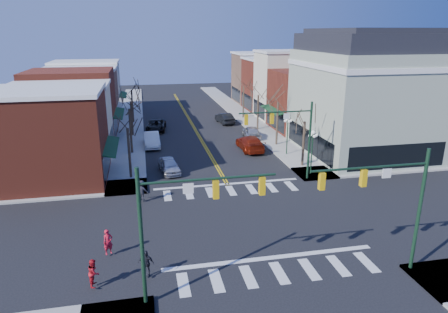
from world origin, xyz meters
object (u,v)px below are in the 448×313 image
pedestrian_red_b (94,272)px  car_left_far (156,125)px  pedestrian_dark_b (142,190)px  car_right_near (250,143)px  pedestrian_red_a (108,242)px  victorian_corner (364,93)px  lamppost_midblock (288,129)px  pedestrian_dark_a (146,263)px  lamppost_corner (312,145)px  car_left_near (169,165)px  car_left_mid (152,140)px  car_right_far (225,118)px  car_right_mid (251,132)px

pedestrian_red_b → car_left_far: bearing=-4.6°
pedestrian_dark_b → car_right_near: bearing=-115.9°
car_left_far → pedestrian_red_a: bearing=-90.7°
victorian_corner → lamppost_midblock: 9.10m
pedestrian_red_a → pedestrian_dark_a: (2.18, -2.74, -0.03)m
lamppost_midblock → pedestrian_red_a: bearing=-135.5°
pedestrian_dark_a → lamppost_corner: bearing=60.6°
car_left_near → car_left_mid: 9.68m
car_right_near → pedestrian_red_a: 24.69m
pedestrian_dark_a → car_left_near: bearing=100.9°
car_left_mid → car_left_far: size_ratio=0.94×
car_left_far → car_left_near: bearing=-81.6°
victorian_corner → pedestrian_dark_b: size_ratio=8.60×
car_right_near → car_right_far: 14.26m
lamppost_midblock → car_left_mid: (-14.34, 6.52, -2.14)m
lamppost_corner → car_right_far: bearing=98.2°
car_left_mid → pedestrian_dark_a: bearing=-93.9°
car_left_mid → pedestrian_red_a: bearing=-99.4°
car_right_far → pedestrian_red_a: bearing=59.7°
car_left_far → pedestrian_dark_a: size_ratio=3.46×
pedestrian_red_b → lamppost_corner: bearing=-49.4°
car_right_far → pedestrian_dark_b: bearing=57.6°
car_right_far → pedestrian_red_a: (-14.28, -34.39, 0.17)m
victorian_corner → car_left_mid: victorian_corner is taller
car_left_mid → car_right_far: bearing=42.3°
car_right_mid → lamppost_corner: bearing=101.5°
car_left_far → car_right_far: car_right_far is taller
car_left_near → victorian_corner: bearing=-0.8°
car_left_near → pedestrian_dark_b: size_ratio=2.50×
pedestrian_red_b → pedestrian_dark_a: size_ratio=1.00×
car_left_far → pedestrian_dark_a: bearing=-86.5°
car_left_near → car_left_far: car_left_far is taller
car_left_mid → pedestrian_red_a: pedestrian_red_a is taller
victorian_corner → pedestrian_dark_a: (-23.80, -19.65, -5.74)m
car_left_near → pedestrian_red_a: (-4.68, -14.34, 0.24)m
car_left_near → pedestrian_dark_b: (-2.62, -6.56, 0.27)m
car_right_far → victorian_corner: bearing=116.1°
car_right_near → car_right_mid: (1.60, 5.20, -0.04)m
lamppost_midblock → pedestrian_red_b: 27.48m
car_left_far → car_right_far: (10.10, 2.63, 0.04)m
lamppost_midblock → pedestrian_dark_b: size_ratio=2.61×
lamppost_midblock → pedestrian_dark_a: (-15.50, -20.15, -2.05)m
car_right_far → pedestrian_red_b: pedestrian_red_b is taller
car_left_far → car_right_near: bearing=-42.2°
pedestrian_red_b → pedestrian_dark_a: (2.70, 0.33, 0.00)m
lamppost_corner → lamppost_midblock: (0.00, 6.50, 0.00)m
lamppost_corner → car_left_near: lamppost_corner is taller
pedestrian_dark_a → pedestrian_dark_b: pedestrian_dark_b is taller
lamppost_midblock → car_right_far: bearing=101.3°
car_right_far → pedestrian_dark_b: size_ratio=2.82×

